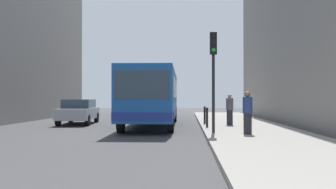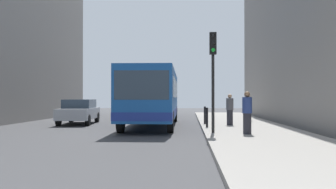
% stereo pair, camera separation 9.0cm
% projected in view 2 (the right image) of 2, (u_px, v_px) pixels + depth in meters
% --- Properties ---
extents(ground_plane, '(80.00, 80.00, 0.00)m').
position_uv_depth(ground_plane, '(131.00, 133.00, 16.38)').
color(ground_plane, '#424244').
extents(sidewalk, '(4.40, 40.00, 0.15)m').
position_uv_depth(sidewalk, '(254.00, 132.00, 16.08)').
color(sidewalk, '#9E9991').
rests_on(sidewalk, ground).
extents(bus, '(2.65, 11.05, 3.00)m').
position_uv_depth(bus, '(153.00, 95.00, 20.63)').
color(bus, '#19519E').
rests_on(bus, ground).
extents(car_beside_bus, '(2.14, 4.53, 1.48)m').
position_uv_depth(car_beside_bus, '(79.00, 111.00, 22.18)').
color(car_beside_bus, '#A5A8AD').
rests_on(car_beside_bus, ground).
extents(car_behind_bus, '(2.14, 4.53, 1.48)m').
position_uv_depth(car_behind_bus, '(162.00, 107.00, 32.06)').
color(car_behind_bus, navy).
rests_on(car_behind_bus, ground).
extents(traffic_light, '(0.28, 0.33, 4.10)m').
position_uv_depth(traffic_light, '(213.00, 63.00, 15.03)').
color(traffic_light, black).
rests_on(traffic_light, sidewalk).
extents(bollard_near, '(0.11, 0.11, 0.95)m').
position_uv_depth(bollard_near, '(207.00, 117.00, 17.90)').
color(bollard_near, black).
rests_on(bollard_near, sidewalk).
extents(bollard_mid, '(0.11, 0.11, 0.95)m').
position_uv_depth(bollard_mid, '(205.00, 115.00, 20.28)').
color(bollard_mid, black).
rests_on(bollard_mid, sidewalk).
extents(pedestrian_near_signal, '(0.38, 0.38, 1.68)m').
position_uv_depth(pedestrian_near_signal, '(247.00, 113.00, 14.48)').
color(pedestrian_near_signal, '#26262D').
rests_on(pedestrian_near_signal, sidewalk).
extents(pedestrian_mid_sidewalk, '(0.38, 0.38, 1.62)m').
position_uv_depth(pedestrian_mid_sidewalk, '(230.00, 110.00, 19.29)').
color(pedestrian_mid_sidewalk, '#26262D').
rests_on(pedestrian_mid_sidewalk, sidewalk).
extents(pedestrian_far_sidewalk, '(0.38, 0.38, 1.67)m').
position_uv_depth(pedestrian_far_sidewalk, '(248.00, 107.00, 23.28)').
color(pedestrian_far_sidewalk, '#26262D').
rests_on(pedestrian_far_sidewalk, sidewalk).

